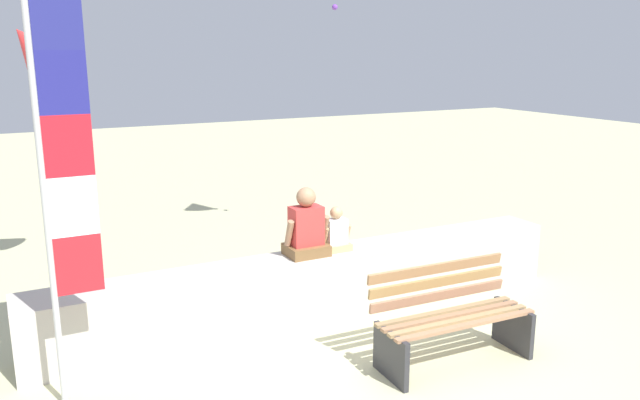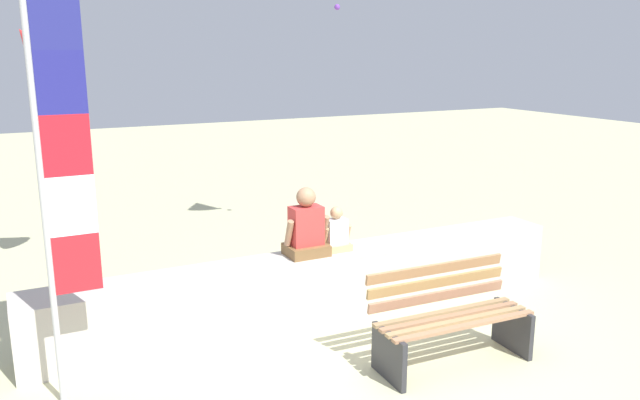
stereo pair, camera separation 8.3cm
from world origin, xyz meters
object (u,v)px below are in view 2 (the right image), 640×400
at_px(person_child, 336,233).
at_px(kite_red, 36,48).
at_px(park_bench, 449,319).
at_px(flag_banner, 58,169).
at_px(person_adult, 306,229).

height_order(person_child, kite_red, kite_red).
relative_size(park_bench, kite_red, 1.33).
xyz_separation_m(park_bench, kite_red, (-3.06, 3.92, 2.46)).
xyz_separation_m(park_bench, flag_banner, (-3.17, 0.86, 1.54)).
xyz_separation_m(person_child, kite_red, (-2.71, 2.35, 1.98)).
relative_size(person_adult, flag_banner, 0.22).
height_order(park_bench, kite_red, kite_red).
bearing_deg(flag_banner, park_bench, -15.11).
relative_size(park_bench, person_adult, 2.04).
distance_m(person_adult, flag_banner, 2.73).
distance_m(person_adult, person_child, 0.38).
height_order(park_bench, person_adult, person_adult).
bearing_deg(park_bench, person_child, 102.66).
height_order(park_bench, flag_banner, flag_banner).
distance_m(park_bench, kite_red, 5.55).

